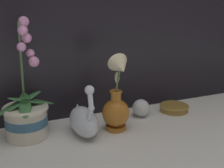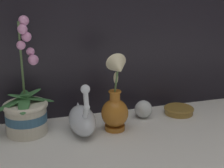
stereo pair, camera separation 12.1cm
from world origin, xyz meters
name	(u,v)px [view 1 (the left image)]	position (x,y,z in m)	size (l,w,h in m)	color
ground_plane	(124,142)	(0.00, 0.00, 0.00)	(2.80, 2.80, 0.00)	silver
orchid_potted_plant	(26,115)	(-0.32, 0.18, 0.09)	(0.24, 0.20, 0.44)	beige
swan_figurine	(84,120)	(-0.12, 0.12, 0.06)	(0.10, 0.21, 0.22)	silver
blue_vase	(117,104)	(0.01, 0.10, 0.11)	(0.11, 0.14, 0.31)	#B26B23
glass_sphere	(141,108)	(0.17, 0.19, 0.04)	(0.08, 0.08, 0.08)	silver
amber_dish	(174,107)	(0.34, 0.18, 0.02)	(0.13, 0.13, 0.03)	olive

